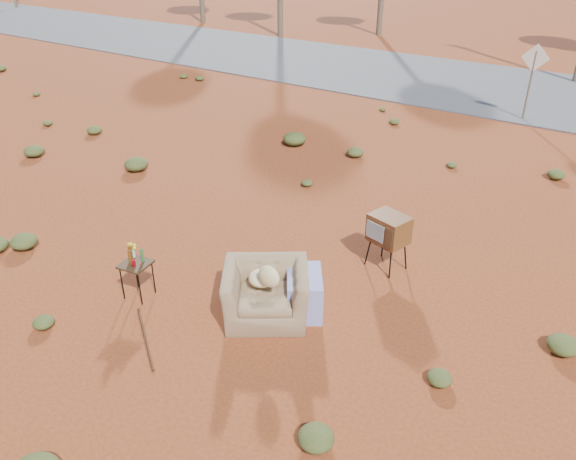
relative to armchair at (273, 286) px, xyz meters
The scene contains 8 objects.
ground 0.89m from the armchair, 157.71° to the right, with size 140.00×140.00×0.00m, color #963D1E.
highway 14.75m from the armchair, 92.63° to the left, with size 140.00×7.00×0.04m, color #565659.
armchair is the anchor object (origin of this frame).
tv_unit 2.32m from the armchair, 68.31° to the left, with size 0.72×0.64×0.99m.
side_table 2.21m from the armchair, 159.39° to the right, with size 0.49×0.49×0.88m.
rusty_bar 1.97m from the armchair, 128.71° to the right, with size 0.04×0.04×1.43m, color #482613.
road_sign 11.79m from the armchair, 85.99° to the left, with size 0.78×0.06×2.19m.
scrub_patch 4.41m from the armchair, 109.98° to the left, with size 17.49×8.07×0.33m.
Camera 1 is at (4.65, -5.28, 5.30)m, focal length 35.00 mm.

